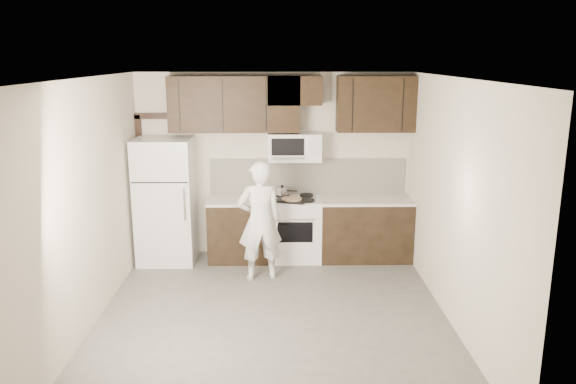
{
  "coord_description": "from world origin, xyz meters",
  "views": [
    {
      "loc": [
        0.09,
        -5.92,
        2.92
      ],
      "look_at": [
        0.19,
        0.9,
        1.26
      ],
      "focal_mm": 35.0,
      "sensor_mm": 36.0,
      "label": 1
    }
  ],
  "objects_px": {
    "microwave": "(295,147)",
    "person": "(260,221)",
    "stove": "(295,228)",
    "refrigerator": "(166,201)"
  },
  "relations": [
    {
      "from": "microwave",
      "to": "refrigerator",
      "type": "xyz_separation_m",
      "value": [
        -1.85,
        -0.17,
        -0.75
      ]
    },
    {
      "from": "stove",
      "to": "microwave",
      "type": "height_order",
      "value": "microwave"
    },
    {
      "from": "microwave",
      "to": "person",
      "type": "xyz_separation_m",
      "value": [
        -0.48,
        -0.88,
        -0.84
      ]
    },
    {
      "from": "stove",
      "to": "microwave",
      "type": "relative_size",
      "value": 1.24
    },
    {
      "from": "refrigerator",
      "to": "person",
      "type": "distance_m",
      "value": 1.55
    },
    {
      "from": "person",
      "to": "stove",
      "type": "bearing_deg",
      "value": -133.88
    },
    {
      "from": "person",
      "to": "refrigerator",
      "type": "bearing_deg",
      "value": -39.05
    },
    {
      "from": "microwave",
      "to": "stove",
      "type": "bearing_deg",
      "value": -89.9
    },
    {
      "from": "refrigerator",
      "to": "person",
      "type": "xyz_separation_m",
      "value": [
        1.37,
        -0.71,
        -0.09
      ]
    },
    {
      "from": "refrigerator",
      "to": "microwave",
      "type": "bearing_deg",
      "value": 5.15
    }
  ]
}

